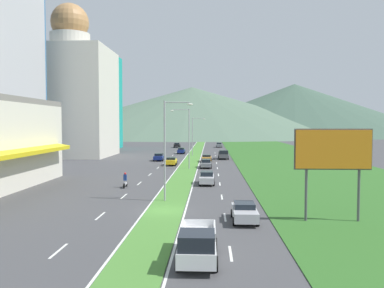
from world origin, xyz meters
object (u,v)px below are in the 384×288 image
Objects in this scene: car_1 at (206,163)px; car_8 at (171,161)px; car_6 at (181,151)px; street_lamp_far at (194,134)px; car_2 at (177,145)px; street_lamp_near at (168,144)px; street_lamp_mid at (187,135)px; car_4 at (207,178)px; car_7 at (244,212)px; car_0 at (219,145)px; motorcycle_rider at (125,181)px; billboard_roadside at (333,153)px; car_5 at (159,157)px; pickup_truck_1 at (223,155)px; pickup_truck_0 at (198,245)px; car_3 at (207,158)px.

car_8 reaches higher than car_1.
car_8 is (0.27, -28.33, -0.01)m from car_6.
street_lamp_far reaches higher than car_2.
street_lamp_near is 27.70m from street_lamp_mid.
car_2 is (-6.76, 32.37, -4.45)m from street_lamp_far.
car_4 is 19.14m from car_7.
car_0 reaches higher than car_8.
street_lamp_near is 0.97× the size of street_lamp_mid.
motorcycle_rider is at bearing -23.25° from car_1.
billboard_roadside is at bearing 3.89° from car_0.
billboard_roadside is at bearing -158.29° from car_5.
motorcycle_rider reaches higher than car_0.
car_0 is 78.89m from car_4.
car_1 is at bearing -142.11° from car_5.
street_lamp_mid is at bearing -19.35° from pickup_truck_1.
street_lamp_mid is at bearing -56.46° from car_1.
car_4 is at bearing 179.52° from pickup_truck_0.
pickup_truck_1 is at bearing -37.12° from car_8.
car_1 is 58.92m from car_2.
street_lamp_near reaches higher than car_6.
car_5 is at bearing 111.71° from billboard_roadside.
car_4 is at bearing -85.56° from street_lamp_far.
car_0 is at bearing 83.89° from street_lamp_mid.
car_6 is at bearing -19.98° from car_0.
car_5 is 0.81× the size of pickup_truck_1.
car_7 is (13.30, -95.71, -0.03)m from car_2.
pickup_truck_1 is (6.67, 18.99, -4.79)m from street_lamp_mid.
street_lamp_near is at bearing -174.93° from car_8.
street_lamp_far is 64.54m from billboard_roadside.
car_4 reaches higher than car_1.
pickup_truck_0 is (-0.24, -28.21, 0.18)m from car_4.
car_7 is 2.22× the size of motorcycle_rider.
car_5 is (-9.81, 12.61, 0.03)m from car_1.
pickup_truck_0 is at bearing -170.61° from car_5.
car_4 is (0.28, -18.75, 0.06)m from car_1.
car_7 is (13.18, -50.25, -0.02)m from car_5.
street_lamp_far reaches higher than car_1.
car_4 reaches higher than car_5.
street_lamp_far is 8.56m from car_6.
pickup_truck_1 is at bearing -52.85° from street_lamp_far.
street_lamp_mid is 6.30m from car_1.
car_4 is at bearing -2.33° from car_0.
pickup_truck_0 is at bearing -1.84° from car_0.
car_4 is (3.45, -16.65, -4.97)m from street_lamp_mid.
car_1 is 32.80m from car_6.
car_4 is (0.31, -29.52, 0.06)m from car_3.
street_lamp_mid reaches higher than car_6.
car_4 is at bearing -162.17° from car_5.
car_5 is (-6.64, 14.71, -4.99)m from street_lamp_mid.
car_1 is 23.72m from motorcycle_rider.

